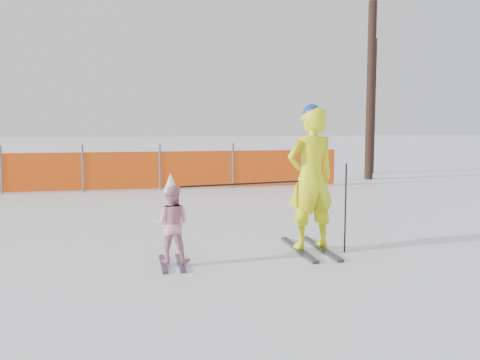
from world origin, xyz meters
name	(u,v)px	position (x,y,z in m)	size (l,w,h in m)	color
ground	(247,256)	(0.00, 0.00, 0.00)	(120.00, 120.00, 0.00)	white
adult	(311,178)	(0.95, 0.13, 1.05)	(0.81, 1.50, 2.09)	black
child	(171,223)	(-1.06, -0.25, 0.55)	(0.57, 0.88, 1.19)	black
ski_poles	(287,194)	(0.55, -0.06, 0.85)	(2.36, 0.36, 1.27)	black
safety_fence	(61,171)	(-3.32, 7.41, 0.56)	(15.00, 0.06, 1.25)	#595960
tree_trunks	(371,98)	(6.37, 9.67, 2.62)	(1.23, 2.17, 5.59)	black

